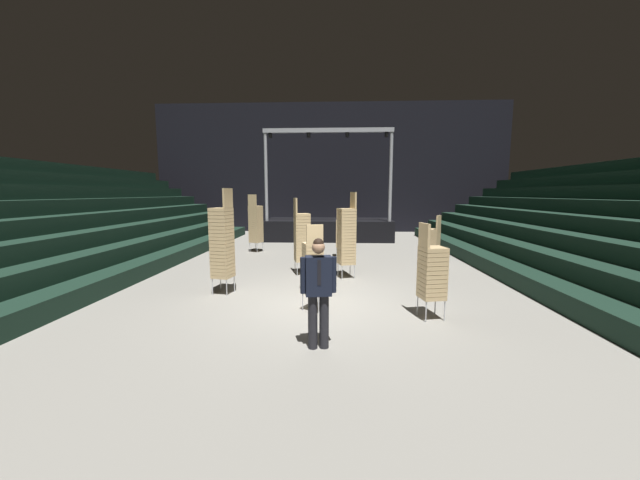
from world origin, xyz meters
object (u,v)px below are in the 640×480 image
object	(u,v)px
chair_stack_rear_centre	(347,235)
chair_stack_rear_left	(302,237)
chair_stack_mid_left	(432,240)
chair_stack_front_left	(222,242)
man_with_tie	(318,287)
chair_stack_rear_right	(432,271)
chair_stack_mid_right	(313,259)
loose_chair_near_man	(317,284)
chair_stack_mid_centre	(256,223)
chair_stack_front_right	(342,233)
stage_riser	(328,228)

from	to	relation	value
chair_stack_rear_centre	chair_stack_rear_left	bearing A→B (deg)	57.61
chair_stack_mid_left	chair_stack_rear_left	size ratio (longest dim) A/B	0.74
chair_stack_front_left	chair_stack_rear_left	bearing A→B (deg)	-27.14
man_with_tie	chair_stack_rear_right	size ratio (longest dim) A/B	0.94
chair_stack_rear_left	chair_stack_rear_right	world-z (taller)	chair_stack_rear_left
chair_stack_mid_right	chair_stack_rear_left	world-z (taller)	chair_stack_rear_left
chair_stack_rear_right	man_with_tie	bearing A→B (deg)	-67.12
man_with_tie	chair_stack_mid_right	distance (m)	3.14
man_with_tie	chair_stack_front_left	size ratio (longest dim) A/B	0.69
chair_stack_rear_centre	chair_stack_mid_right	bearing A→B (deg)	134.47
loose_chair_near_man	chair_stack_mid_centre	bearing A→B (deg)	-41.46
chair_stack_front_right	chair_stack_rear_left	world-z (taller)	chair_stack_rear_left
stage_riser	chair_stack_front_left	distance (m)	10.63
man_with_tie	chair_stack_rear_centre	size ratio (longest dim) A/B	0.71
stage_riser	loose_chair_near_man	size ratio (longest dim) A/B	6.99
man_with_tie	chair_stack_mid_centre	world-z (taller)	chair_stack_mid_centre
stage_riser	man_with_tie	xyz separation A→B (m)	(0.15, -13.32, 0.38)
chair_stack_front_left	stage_riser	bearing A→B (deg)	-0.98
chair_stack_mid_right	loose_chair_near_man	xyz separation A→B (m)	(0.16, -1.18, -0.33)
stage_riser	chair_stack_rear_centre	bearing A→B (deg)	-85.15
stage_riser	chair_stack_rear_left	distance (m)	8.25
stage_riser	chair_stack_rear_centre	xyz separation A→B (m)	(0.73, -8.57, 0.61)
chair_stack_front_left	chair_stack_mid_right	xyz separation A→B (m)	(2.18, 0.15, -0.42)
chair_stack_front_left	chair_stack_mid_left	xyz separation A→B (m)	(6.01, 3.67, -0.42)
chair_stack_rear_left	chair_stack_mid_centre	bearing A→B (deg)	-166.25
chair_stack_rear_centre	loose_chair_near_man	world-z (taller)	chair_stack_rear_centre
chair_stack_rear_left	chair_stack_front_right	bearing A→B (deg)	140.74
chair_stack_front_right	loose_chair_near_man	xyz separation A→B (m)	(-0.62, -6.11, -0.41)
chair_stack_mid_left	chair_stack_rear_left	distance (m)	4.56
stage_riser	chair_stack_mid_right	world-z (taller)	stage_riser
stage_riser	chair_stack_mid_left	bearing A→B (deg)	-61.16
loose_chair_near_man	chair_stack_front_right	bearing A→B (deg)	-69.53
chair_stack_rear_centre	loose_chair_near_man	bearing A→B (deg)	148.35
stage_riser	chair_stack_rear_left	size ratio (longest dim) A/B	2.86
chair_stack_front_left	chair_stack_rear_left	world-z (taller)	chair_stack_front_left
chair_stack_front_left	chair_stack_rear_centre	world-z (taller)	chair_stack_front_left
chair_stack_mid_centre	loose_chair_near_man	xyz separation A→B (m)	(2.94, -7.18, -0.66)
stage_riser	loose_chair_near_man	world-z (taller)	stage_riser
man_with_tie	chair_stack_mid_centre	distance (m)	9.62
chair_stack_mid_right	chair_stack_rear_centre	bearing A→B (deg)	42.34
chair_stack_mid_centre	chair_stack_rear_centre	distance (m)	5.69
chair_stack_mid_right	chair_stack_mid_centre	size ratio (longest dim) A/B	0.72
man_with_tie	loose_chair_near_man	xyz separation A→B (m)	(-0.13, 1.94, -0.47)
chair_stack_mid_centre	chair_stack_rear_left	distance (m)	4.63
chair_stack_mid_centre	chair_stack_rear_centre	bearing A→B (deg)	-24.27
man_with_tie	loose_chair_near_man	size ratio (longest dim) A/B	1.86
chair_stack_mid_left	chair_stack_mid_right	world-z (taller)	same
chair_stack_front_right	chair_stack_mid_right	distance (m)	4.99
chair_stack_front_left	chair_stack_rear_centre	size ratio (longest dim) A/B	1.03
chair_stack_mid_right	chair_stack_rear_right	size ratio (longest dim) A/B	0.91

